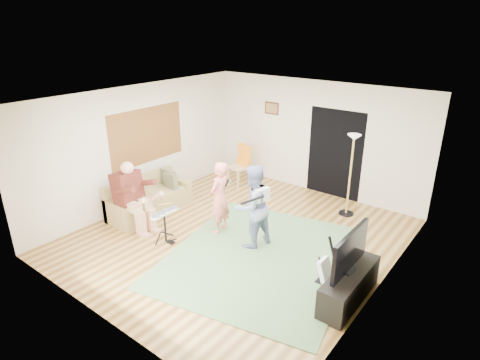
{
  "coord_description": "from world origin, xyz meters",
  "views": [
    {
      "loc": [
        4.25,
        -5.44,
        3.96
      ],
      "look_at": [
        -0.18,
        0.3,
        1.06
      ],
      "focal_mm": 30.0,
      "sensor_mm": 36.0,
      "label": 1
    }
  ],
  "objects_px": {
    "dining_chair": "(240,171)",
    "singer": "(219,198)",
    "television": "(350,251)",
    "sofa": "(147,201)",
    "tv_cabinet": "(349,286)",
    "guitar_spare": "(325,270)",
    "guitarist": "(253,207)",
    "torchiere_lamp": "(352,161)",
    "drum_kit": "(165,228)"
  },
  "relations": [
    {
      "from": "drum_kit",
      "to": "singer",
      "type": "height_order",
      "value": "singer"
    },
    {
      "from": "sofa",
      "to": "television",
      "type": "distance_m",
      "value": 4.77
    },
    {
      "from": "sofa",
      "to": "drum_kit",
      "type": "xyz_separation_m",
      "value": [
        1.28,
        -0.65,
        0.03
      ]
    },
    {
      "from": "drum_kit",
      "to": "television",
      "type": "distance_m",
      "value": 3.53
    },
    {
      "from": "torchiere_lamp",
      "to": "guitar_spare",
      "type": "bearing_deg",
      "value": -73.45
    },
    {
      "from": "singer",
      "to": "guitar_spare",
      "type": "bearing_deg",
      "value": 75.29
    },
    {
      "from": "sofa",
      "to": "guitar_spare",
      "type": "relative_size",
      "value": 2.15
    },
    {
      "from": "drum_kit",
      "to": "guitar_spare",
      "type": "height_order",
      "value": "guitar_spare"
    },
    {
      "from": "guitarist",
      "to": "guitar_spare",
      "type": "xyz_separation_m",
      "value": [
        1.63,
        -0.26,
        -0.55
      ]
    },
    {
      "from": "singer",
      "to": "television",
      "type": "relative_size",
      "value": 1.33
    },
    {
      "from": "dining_chair",
      "to": "singer",
      "type": "bearing_deg",
      "value": -50.29
    },
    {
      "from": "drum_kit",
      "to": "guitarist",
      "type": "relative_size",
      "value": 0.41
    },
    {
      "from": "guitarist",
      "to": "dining_chair",
      "type": "bearing_deg",
      "value": -121.53
    },
    {
      "from": "singer",
      "to": "torchiere_lamp",
      "type": "relative_size",
      "value": 0.82
    },
    {
      "from": "guitarist",
      "to": "torchiere_lamp",
      "type": "bearing_deg",
      "value": 175.55
    },
    {
      "from": "guitar_spare",
      "to": "dining_chair",
      "type": "height_order",
      "value": "dining_chair"
    },
    {
      "from": "guitar_spare",
      "to": "television",
      "type": "xyz_separation_m",
      "value": [
        0.42,
        -0.16,
        0.6
      ]
    },
    {
      "from": "sofa",
      "to": "guitarist",
      "type": "height_order",
      "value": "guitarist"
    },
    {
      "from": "television",
      "to": "drum_kit",
      "type": "bearing_deg",
      "value": -171.92
    },
    {
      "from": "guitar_spare",
      "to": "tv_cabinet",
      "type": "xyz_separation_m",
      "value": [
        0.47,
        -0.16,
        0.0
      ]
    },
    {
      "from": "dining_chair",
      "to": "guitarist",
      "type": "bearing_deg",
      "value": -36.74
    },
    {
      "from": "singer",
      "to": "television",
      "type": "distance_m",
      "value": 2.92
    },
    {
      "from": "guitarist",
      "to": "tv_cabinet",
      "type": "distance_m",
      "value": 2.22
    },
    {
      "from": "sofa",
      "to": "singer",
      "type": "height_order",
      "value": "singer"
    },
    {
      "from": "dining_chair",
      "to": "tv_cabinet",
      "type": "bearing_deg",
      "value": -21.69
    },
    {
      "from": "sofa",
      "to": "television",
      "type": "height_order",
      "value": "television"
    },
    {
      "from": "guitar_spare",
      "to": "television",
      "type": "height_order",
      "value": "television"
    },
    {
      "from": "torchiere_lamp",
      "to": "tv_cabinet",
      "type": "xyz_separation_m",
      "value": [
        1.23,
        -2.72,
        -0.98
      ]
    },
    {
      "from": "tv_cabinet",
      "to": "television",
      "type": "distance_m",
      "value": 0.6
    },
    {
      "from": "guitar_spare",
      "to": "tv_cabinet",
      "type": "bearing_deg",
      "value": -18.85
    },
    {
      "from": "tv_cabinet",
      "to": "dining_chair",
      "type": "bearing_deg",
      "value": 147.26
    },
    {
      "from": "guitarist",
      "to": "television",
      "type": "distance_m",
      "value": 2.1
    },
    {
      "from": "singer",
      "to": "sofa",
      "type": "bearing_deg",
      "value": -89.11
    },
    {
      "from": "sofa",
      "to": "dining_chair",
      "type": "distance_m",
      "value": 2.59
    },
    {
      "from": "guitarist",
      "to": "torchiere_lamp",
      "type": "xyz_separation_m",
      "value": [
        0.87,
        2.31,
        0.44
      ]
    },
    {
      "from": "singer",
      "to": "tv_cabinet",
      "type": "distance_m",
      "value": 3.01
    },
    {
      "from": "guitarist",
      "to": "guitar_spare",
      "type": "relative_size",
      "value": 1.82
    },
    {
      "from": "drum_kit",
      "to": "television",
      "type": "relative_size",
      "value": 0.58
    },
    {
      "from": "tv_cabinet",
      "to": "guitar_spare",
      "type": "bearing_deg",
      "value": 161.15
    },
    {
      "from": "singer",
      "to": "dining_chair",
      "type": "height_order",
      "value": "singer"
    },
    {
      "from": "guitar_spare",
      "to": "dining_chair",
      "type": "distance_m",
      "value": 4.44
    },
    {
      "from": "guitarist",
      "to": "guitar_spare",
      "type": "distance_m",
      "value": 1.74
    },
    {
      "from": "guitarist",
      "to": "tv_cabinet",
      "type": "xyz_separation_m",
      "value": [
        2.11,
        -0.42,
        -0.55
      ]
    },
    {
      "from": "torchiere_lamp",
      "to": "tv_cabinet",
      "type": "height_order",
      "value": "torchiere_lamp"
    },
    {
      "from": "sofa",
      "to": "tv_cabinet",
      "type": "relative_size",
      "value": 1.34
    },
    {
      "from": "drum_kit",
      "to": "dining_chair",
      "type": "bearing_deg",
      "value": 101.5
    },
    {
      "from": "drum_kit",
      "to": "television",
      "type": "bearing_deg",
      "value": 8.08
    },
    {
      "from": "guitar_spare",
      "to": "singer",
      "type": "bearing_deg",
      "value": 173.3
    },
    {
      "from": "guitar_spare",
      "to": "guitarist",
      "type": "bearing_deg",
      "value": 171.04
    },
    {
      "from": "singer",
      "to": "guitar_spare",
      "type": "xyz_separation_m",
      "value": [
        2.46,
        -0.29,
        -0.48
      ]
    }
  ]
}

